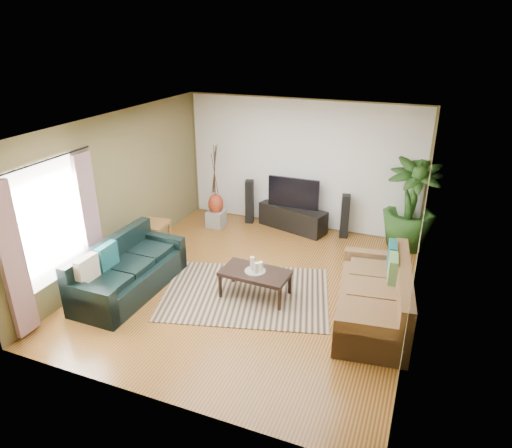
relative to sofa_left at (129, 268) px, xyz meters
The scene contains 28 objects.
floor 2.02m from the sofa_left, 25.57° to the left, with size 5.50×5.50×0.00m, color olive.
ceiling 3.01m from the sofa_left, 25.57° to the left, with size 5.50×5.50×0.00m, color white.
wall_back 4.12m from the sofa_left, 63.68° to the left, with size 5.00×5.00×0.00m, color brown.
wall_front 2.76m from the sofa_left, 46.80° to the right, with size 5.00×5.00×0.00m, color brown.
wall_left 1.45m from the sofa_left, 130.10° to the left, with size 5.50×5.50×0.00m, color brown.
wall_right 4.46m from the sofa_left, 11.26° to the left, with size 5.50×5.50×0.00m, color brown.
backwall_panel 4.12m from the sofa_left, 63.62° to the left, with size 4.90×4.90×0.00m, color white.
window_pane 1.41m from the sofa_left, 133.05° to the right, with size 1.80×1.80×0.00m, color white.
curtain_near 1.79m from the sofa_left, 113.41° to the right, with size 0.08×0.35×2.20m, color gray.
curtain_far 0.97m from the sofa_left, behind, with size 0.08×0.35×2.20m, color gray.
curtain_rod 2.12m from the sofa_left, 130.93° to the right, with size 0.03×0.03×1.90m, color black.
sofa_left is the anchor object (origin of this frame).
sofa_right 3.83m from the sofa_left, 10.37° to the left, with size 2.16×0.97×0.85m, color brown.
area_rug 1.93m from the sofa_left, 18.43° to the left, with size 2.65×1.87×0.01m, color tan.
coffee_table 2.05m from the sofa_left, 17.34° to the left, with size 1.08×0.59×0.44m, color black.
candle_tray 2.04m from the sofa_left, 17.34° to the left, with size 0.33×0.33×0.01m, color gray.
candle_tall 1.99m from the sofa_left, 18.68° to the left, with size 0.07×0.07×0.22m, color beige.
candle_mid 2.07m from the sofa_left, 15.95° to the left, with size 0.07×0.07×0.17m, color beige.
candle_short 2.12m from the sofa_left, 18.33° to the left, with size 0.07×0.07×0.14m, color #EFEBCA.
tv_stand 3.77m from the sofa_left, 62.99° to the left, with size 1.48×0.44×0.49m, color black.
television 3.78m from the sofa_left, 62.99° to the left, with size 1.08×0.06×0.64m, color black.
speaker_left 3.43m from the sofa_left, 77.90° to the left, with size 0.17×0.19×0.96m, color black.
speaker_right 4.37m from the sofa_left, 50.05° to the left, with size 0.16×0.18×0.91m, color black.
potted_plant 5.26m from the sofa_left, 39.75° to the left, with size 1.00×1.00×1.78m, color #214818.
plant_pot 5.25m from the sofa_left, 39.75° to the left, with size 0.33×0.33×0.26m, color black.
pedestal 2.89m from the sofa_left, 87.24° to the left, with size 0.35×0.35×0.35m, color #959592.
vase 2.88m from the sofa_left, 87.24° to the left, with size 0.32×0.32×0.45m, color maroon.
side_table 1.46m from the sofa_left, 108.77° to the left, with size 0.55×0.55×0.58m, color olive.
Camera 1 is at (2.49, -6.09, 3.99)m, focal length 32.00 mm.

